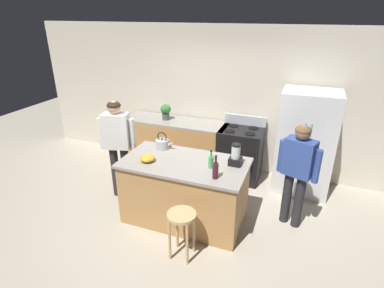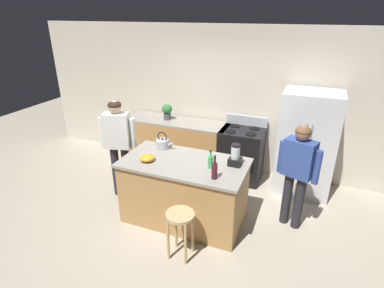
# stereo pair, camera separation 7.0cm
# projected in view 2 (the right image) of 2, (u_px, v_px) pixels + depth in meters

# --- Properties ---
(ground_plane) EXTENTS (14.00, 14.00, 0.00)m
(ground_plane) POSITION_uv_depth(u_px,v_px,m) (185.00, 218.00, 4.67)
(ground_plane) COLOR #B2A893
(back_wall) EXTENTS (8.00, 0.10, 2.70)m
(back_wall) POSITION_uv_depth(u_px,v_px,m) (225.00, 100.00, 5.78)
(back_wall) COLOR beige
(back_wall) RESTS_ON ground_plane
(kitchen_island) EXTENTS (1.77, 0.95, 0.96)m
(kitchen_island) POSITION_uv_depth(u_px,v_px,m) (184.00, 191.00, 4.47)
(kitchen_island) COLOR #B7844C
(kitchen_island) RESTS_ON ground_plane
(back_counter_run) EXTENTS (2.00, 0.64, 0.96)m
(back_counter_run) POSITION_uv_depth(u_px,v_px,m) (178.00, 144.00, 6.07)
(back_counter_run) COLOR #B7844C
(back_counter_run) RESTS_ON ground_plane
(refrigerator) EXTENTS (0.90, 0.73, 1.76)m
(refrigerator) POSITION_uv_depth(u_px,v_px,m) (306.00, 144.00, 5.05)
(refrigerator) COLOR silver
(refrigerator) RESTS_ON ground_plane
(stove_range) EXTENTS (0.76, 0.65, 1.14)m
(stove_range) POSITION_uv_depth(u_px,v_px,m) (241.00, 154.00, 5.60)
(stove_range) COLOR black
(stove_range) RESTS_ON ground_plane
(person_by_island_left) EXTENTS (0.59, 0.32, 1.65)m
(person_by_island_left) POSITION_uv_depth(u_px,v_px,m) (118.00, 140.00, 4.89)
(person_by_island_left) COLOR #26262B
(person_by_island_left) RESTS_ON ground_plane
(person_by_sink_right) EXTENTS (0.59, 0.34, 1.54)m
(person_by_sink_right) POSITION_uv_depth(u_px,v_px,m) (298.00, 168.00, 4.17)
(person_by_sink_right) COLOR #26262B
(person_by_sink_right) RESTS_ON ground_plane
(bar_stool) EXTENTS (0.36, 0.36, 0.65)m
(bar_stool) POSITION_uv_depth(u_px,v_px,m) (180.00, 223.00, 3.76)
(bar_stool) COLOR tan
(bar_stool) RESTS_ON ground_plane
(potted_plant) EXTENTS (0.20, 0.20, 0.30)m
(potted_plant) POSITION_uv_depth(u_px,v_px,m) (167.00, 111.00, 5.88)
(potted_plant) COLOR #4C4C51
(potted_plant) RESTS_ON back_counter_run
(blender_appliance) EXTENTS (0.17, 0.17, 0.31)m
(blender_appliance) POSITION_uv_depth(u_px,v_px,m) (235.00, 156.00, 4.15)
(blender_appliance) COLOR black
(blender_appliance) RESTS_ON kitchen_island
(bottle_soda) EXTENTS (0.07, 0.07, 0.26)m
(bottle_soda) POSITION_uv_depth(u_px,v_px,m) (210.00, 162.00, 4.08)
(bottle_soda) COLOR #3FB259
(bottle_soda) RESTS_ON kitchen_island
(bottle_wine) EXTENTS (0.08, 0.08, 0.32)m
(bottle_wine) POSITION_uv_depth(u_px,v_px,m) (214.00, 170.00, 3.81)
(bottle_wine) COLOR #471923
(bottle_wine) RESTS_ON kitchen_island
(mixing_bowl) EXTENTS (0.21, 0.21, 0.09)m
(mixing_bowl) POSITION_uv_depth(u_px,v_px,m) (147.00, 158.00, 4.29)
(mixing_bowl) COLOR orange
(mixing_bowl) RESTS_ON kitchen_island
(tea_kettle) EXTENTS (0.28, 0.20, 0.27)m
(tea_kettle) POSITION_uv_depth(u_px,v_px,m) (163.00, 144.00, 4.67)
(tea_kettle) COLOR #B7BABF
(tea_kettle) RESTS_ON kitchen_island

